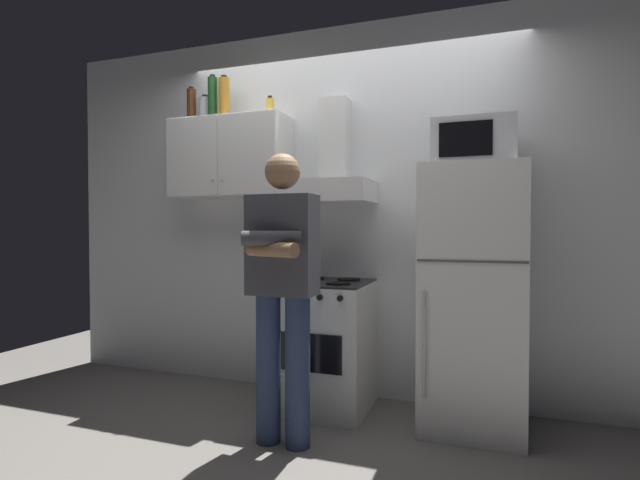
{
  "coord_description": "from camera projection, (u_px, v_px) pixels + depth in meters",
  "views": [
    {
      "loc": [
        0.97,
        -2.78,
        1.22
      ],
      "look_at": [
        0.0,
        0.0,
        1.15
      ],
      "focal_mm": 26.56,
      "sensor_mm": 36.0,
      "label": 1
    }
  ],
  "objects": [
    {
      "name": "ground_plane",
      "position": [
        320.0,
        422.0,
        2.98
      ],
      "size": [
        7.0,
        7.0,
        0.0
      ],
      "primitive_type": "plane",
      "color": "slate"
    },
    {
      "name": "microwave",
      "position": [
        473.0,
        144.0,
        2.89
      ],
      "size": [
        0.48,
        0.37,
        0.28
      ],
      "color": "#B7BABF",
      "rests_on": "refrigerator"
    },
    {
      "name": "bottle_rum_dark",
      "position": [
        191.0,
        106.0,
        3.69
      ],
      "size": [
        0.07,
        0.07,
        0.27
      ],
      "color": "#47230F",
      "rests_on": "upper_cabinet"
    },
    {
      "name": "person_standing",
      "position": [
        282.0,
        286.0,
        2.65
      ],
      "size": [
        0.38,
        0.33,
        1.64
      ],
      "color": "navy",
      "rests_on": "ground_plane"
    },
    {
      "name": "range_hood",
      "position": [
        331.0,
        175.0,
        3.31
      ],
      "size": [
        0.6,
        0.44,
        0.75
      ],
      "color": "white"
    },
    {
      "name": "stove_oven",
      "position": [
        325.0,
        344.0,
        3.22
      ],
      "size": [
        0.6,
        0.62,
        0.87
      ],
      "color": "white",
      "rests_on": "ground_plane"
    },
    {
      "name": "bottle_spice_jar",
      "position": [
        270.0,
        106.0,
        3.43
      ],
      "size": [
        0.06,
        0.06,
        0.13
      ],
      "color": "gold",
      "rests_on": "upper_cabinet"
    },
    {
      "name": "upper_cabinet",
      "position": [
        230.0,
        158.0,
        3.57
      ],
      "size": [
        0.9,
        0.37,
        0.6
      ],
      "color": "silver"
    },
    {
      "name": "bottle_canister_steel",
      "position": [
        205.0,
        109.0,
        3.66
      ],
      "size": [
        0.09,
        0.09,
        0.2
      ],
      "color": "#B2B5BA",
      "rests_on": "upper_cabinet"
    },
    {
      "name": "bottle_liquor_amber",
      "position": [
        224.0,
        98.0,
        3.53
      ],
      "size": [
        0.08,
        0.08,
        0.31
      ],
      "color": "#B7721E",
      "rests_on": "upper_cabinet"
    },
    {
      "name": "refrigerator",
      "position": [
        472.0,
        297.0,
        2.89
      ],
      "size": [
        0.6,
        0.62,
        1.6
      ],
      "color": "white",
      "rests_on": "ground_plane"
    },
    {
      "name": "bottle_wine_green",
      "position": [
        213.0,
        98.0,
        3.58
      ],
      "size": [
        0.07,
        0.07,
        0.33
      ],
      "color": "#19471E",
      "rests_on": "upper_cabinet"
    },
    {
      "name": "back_wall_tiled",
      "position": [
        347.0,
        211.0,
        3.51
      ],
      "size": [
        4.8,
        0.1,
        2.7
      ],
      "primitive_type": "cube",
      "color": "white",
      "rests_on": "ground_plane"
    }
  ]
}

